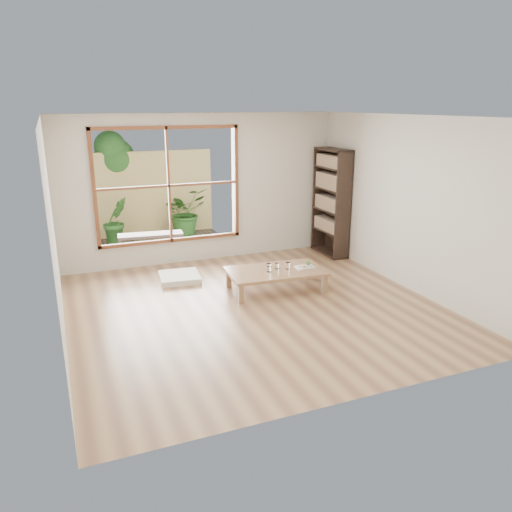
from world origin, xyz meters
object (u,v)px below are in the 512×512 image
Objects in this scene: food_tray at (305,266)px; low_table at (276,272)px; garden_bench at (151,237)px; bookshelf at (331,202)px.

low_table is at bearing 174.77° from food_tray.
garden_bench is (-1.41, 2.61, 0.06)m from low_table.
bookshelf is 1.60× the size of garden_bench.
bookshelf is (1.75, 1.39, 0.70)m from low_table.
food_tray is at bearing -47.86° from garden_bench.
food_tray reaches higher than garden_bench.
bookshelf is 6.92× the size of food_tray.
bookshelf is 2.04m from food_tray.
low_table is 2.35m from bookshelf.
low_table is at bearing -141.53° from bookshelf.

